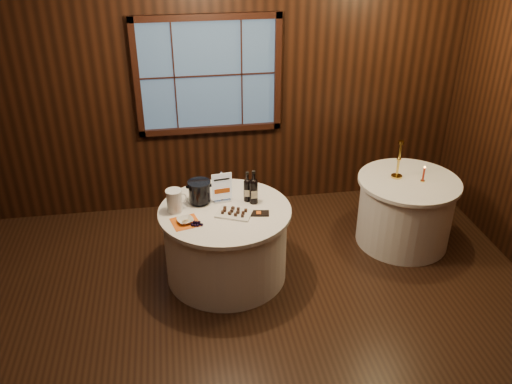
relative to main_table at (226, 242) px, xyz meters
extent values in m
plane|color=black|center=(0.00, -1.00, -0.39)|extent=(6.00, 6.00, 0.00)
cube|color=black|center=(0.00, 1.50, 1.11)|extent=(6.00, 0.02, 3.00)
cube|color=#3C587E|center=(0.00, 1.47, 1.26)|extent=(1.50, 0.01, 1.20)
cylinder|color=white|center=(0.00, 0.00, -0.02)|extent=(1.20, 1.20, 0.73)
cylinder|color=white|center=(0.00, 0.00, 0.36)|extent=(1.28, 1.28, 0.04)
cylinder|color=white|center=(2.00, 0.30, -0.02)|extent=(1.00, 1.00, 0.73)
cylinder|color=white|center=(2.00, 0.30, 0.36)|extent=(1.08, 1.08, 0.04)
cube|color=#B9BAC1|center=(-0.01, 0.17, 0.39)|extent=(0.18, 0.12, 0.02)
cube|color=#B9BAC1|center=(-0.01, 0.17, 0.55)|extent=(0.02, 0.02, 0.30)
cube|color=white|center=(-0.01, 0.15, 0.55)|extent=(0.20, 0.03, 0.28)
cylinder|color=black|center=(0.24, 0.13, 0.48)|extent=(0.07, 0.07, 0.20)
sphere|color=black|center=(0.24, 0.13, 0.58)|extent=(0.07, 0.07, 0.07)
cylinder|color=black|center=(0.24, 0.13, 0.64)|extent=(0.03, 0.03, 0.09)
cylinder|color=black|center=(0.24, 0.13, 0.68)|extent=(0.03, 0.03, 0.02)
cube|color=beige|center=(0.24, 0.10, 0.48)|extent=(0.05, 0.01, 0.07)
cylinder|color=black|center=(0.29, 0.08, 0.49)|extent=(0.08, 0.08, 0.22)
sphere|color=black|center=(0.29, 0.08, 0.60)|extent=(0.08, 0.08, 0.08)
cylinder|color=black|center=(0.29, 0.08, 0.67)|extent=(0.03, 0.03, 0.10)
cylinder|color=black|center=(0.29, 0.08, 0.72)|extent=(0.04, 0.04, 0.02)
cube|color=beige|center=(0.29, 0.04, 0.49)|extent=(0.06, 0.00, 0.08)
cylinder|color=black|center=(-0.22, 0.17, 0.40)|extent=(0.16, 0.16, 0.03)
cylinder|color=black|center=(-0.22, 0.17, 0.50)|extent=(0.21, 0.21, 0.18)
cylinder|color=black|center=(-0.22, 0.17, 0.60)|extent=(0.23, 0.23, 0.02)
cube|color=white|center=(0.08, -0.11, 0.39)|extent=(0.38, 0.33, 0.02)
cube|color=black|center=(0.31, -0.14, 0.39)|extent=(0.21, 0.13, 0.02)
cylinder|color=#322612|center=(-0.36, -0.23, 0.40)|extent=(0.07, 0.03, 0.03)
cylinder|color=silver|center=(-0.47, 0.04, 0.49)|extent=(0.15, 0.15, 0.21)
cylinder|color=silver|center=(-0.47, 0.04, 0.60)|extent=(0.16, 0.16, 0.01)
torus|color=silver|center=(-0.40, 0.04, 0.50)|extent=(0.11, 0.05, 0.11)
cube|color=#DD5A12|center=(-0.38, -0.18, 0.38)|extent=(0.29, 0.29, 0.00)
imported|color=white|center=(-0.38, -0.18, 0.40)|extent=(0.19, 0.19, 0.04)
cylinder|color=gold|center=(1.88, 0.38, 0.39)|extent=(0.12, 0.12, 0.02)
cylinder|color=gold|center=(1.88, 0.38, 0.59)|extent=(0.03, 0.03, 0.36)
cylinder|color=gold|center=(1.88, 0.38, 0.78)|extent=(0.06, 0.06, 0.03)
cylinder|color=gold|center=(2.12, 0.24, 0.39)|extent=(0.05, 0.05, 0.01)
cylinder|color=#9C1C0C|center=(2.12, 0.24, 0.47)|extent=(0.02, 0.02, 0.14)
sphere|color=#FFB23F|center=(2.12, 0.24, 0.55)|extent=(0.02, 0.02, 0.02)
camera|label=1|loc=(-0.42, -4.46, 3.02)|focal=38.00mm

